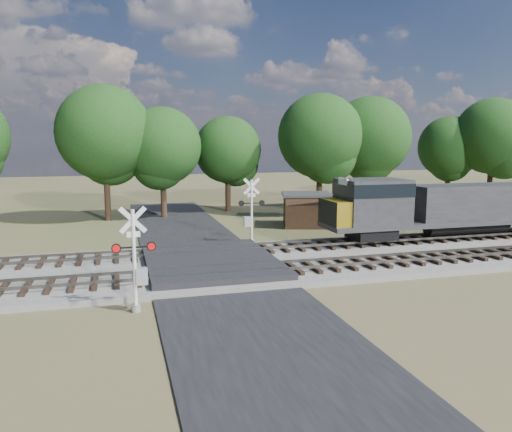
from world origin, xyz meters
name	(u,v)px	position (x,y,z in m)	size (l,w,h in m)	color
ground	(212,271)	(0.00, 0.00, 0.00)	(160.00, 160.00, 0.00)	#434D29
ballast_bed	(373,255)	(10.00, 0.50, 0.15)	(140.00, 10.00, 0.30)	gray
road	(212,270)	(0.00, 0.00, 0.04)	(7.00, 60.00, 0.08)	black
crossing_panel	(211,263)	(0.00, 0.50, 0.32)	(7.00, 9.00, 0.62)	#262628
track_near	(278,268)	(3.12, -2.00, 0.41)	(140.00, 2.60, 0.33)	black
track_far	(253,249)	(3.12, 3.00, 0.41)	(140.00, 2.60, 0.33)	black
crossing_signal_near	(137,268)	(-4.16, -5.67, 1.84)	(1.78, 0.39, 4.41)	silver
crossing_signal_far	(250,216)	(3.87, 6.48, 1.89)	(1.83, 0.40, 4.53)	silver
equipment_shed	(306,209)	(10.22, 12.23, 1.38)	(4.96, 4.96, 2.73)	#412A1C
treeline	(245,141)	(6.94, 19.92, 6.97)	(81.98, 11.69, 11.85)	black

